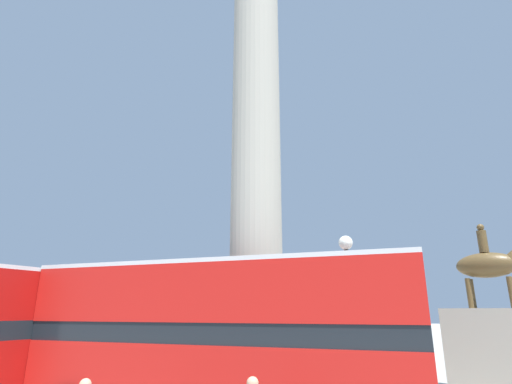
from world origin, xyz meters
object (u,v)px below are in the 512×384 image
Objects in this scene: monument_column at (256,173)px; bus_a at (218,332)px; street_lamp at (349,302)px; equestrian_statue at (500,343)px.

bus_a is at bearing -80.55° from monument_column.
monument_column is 7.60m from bus_a.
monument_column is 4.16× the size of street_lamp.
monument_column is 11.51m from equestrian_statue.
bus_a is at bearing -140.71° from street_lamp.
monument_column reaches higher than bus_a.
monument_column is at bearing 159.08° from street_lamp.
monument_column reaches higher than street_lamp.
bus_a is 11.10m from equestrian_statue.
bus_a is at bearing -121.23° from equestrian_statue.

